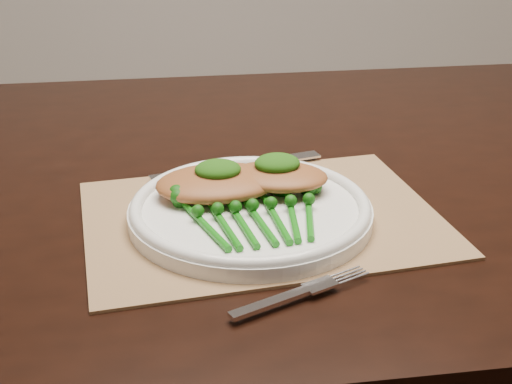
{
  "coord_description": "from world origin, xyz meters",
  "views": [
    {
      "loc": [
        -0.14,
        -0.99,
        1.12
      ],
      "look_at": [
        -0.06,
        -0.26,
        0.78
      ],
      "focal_mm": 50.0,
      "sensor_mm": 36.0,
      "label": 1
    }
  ],
  "objects": [
    {
      "name": "dinner_plate",
      "position": [
        -0.07,
        -0.27,
        0.77
      ],
      "size": [
        0.27,
        0.27,
        0.02
      ],
      "color": "white",
      "rests_on": "placemat"
    },
    {
      "name": "chicken_fillet_left",
      "position": [
        -0.1,
        -0.24,
        0.78
      ],
      "size": [
        0.16,
        0.12,
        0.03
      ],
      "primitive_type": "ellipsoid",
      "rotation": [
        0.0,
        0.0,
        0.11
      ],
      "color": "#A05D2E",
      "rests_on": "dinner_plate"
    },
    {
      "name": "knife",
      "position": [
        -0.09,
        -0.13,
        0.76
      ],
      "size": [
        0.23,
        0.08,
        0.01
      ],
      "rotation": [
        0.0,
        0.0,
        0.28
      ],
      "color": "silver",
      "rests_on": "placemat"
    },
    {
      "name": "fork",
      "position": [
        -0.03,
        -0.43,
        0.76
      ],
      "size": [
        0.14,
        0.08,
        0.0
      ],
      "rotation": [
        0.0,
        0.0,
        0.45
      ],
      "color": "silver",
      "rests_on": "placemat"
    },
    {
      "name": "pesto_dollop_left",
      "position": [
        -0.1,
        -0.23,
        0.8
      ],
      "size": [
        0.05,
        0.05,
        0.02
      ],
      "primitive_type": "ellipsoid",
      "color": "#144009",
      "rests_on": "chicken_fillet_left"
    },
    {
      "name": "pesto_dollop_right",
      "position": [
        -0.03,
        -0.23,
        0.8
      ],
      "size": [
        0.05,
        0.05,
        0.02
      ],
      "primitive_type": "ellipsoid",
      "color": "#144009",
      "rests_on": "chicken_fillet_right"
    },
    {
      "name": "chicken_fillet_right",
      "position": [
        -0.03,
        -0.23,
        0.79
      ],
      "size": [
        0.13,
        0.1,
        0.02
      ],
      "primitive_type": "ellipsoid",
      "rotation": [
        0.0,
        0.0,
        -0.21
      ],
      "color": "#A05D2E",
      "rests_on": "dinner_plate"
    },
    {
      "name": "placemat",
      "position": [
        -0.06,
        -0.27,
        0.75
      ],
      "size": [
        0.44,
        0.35,
        0.0
      ],
      "primitive_type": "cube",
      "rotation": [
        0.0,
        0.0,
        0.15
      ],
      "color": "#99744E",
      "rests_on": "dining_table"
    },
    {
      "name": "dining_table",
      "position": [
        0.03,
        -0.1,
        0.38
      ],
      "size": [
        1.64,
        0.97,
        0.75
      ],
      "rotation": [
        0.0,
        0.0,
        0.04
      ],
      "color": "black",
      "rests_on": "ground"
    },
    {
      "name": "broccolini_bundle",
      "position": [
        -0.06,
        -0.31,
        0.77
      ],
      "size": [
        0.16,
        0.17,
        0.04
      ],
      "rotation": [
        0.0,
        0.0,
        0.14
      ],
      "color": "#106A0E",
      "rests_on": "dinner_plate"
    }
  ]
}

